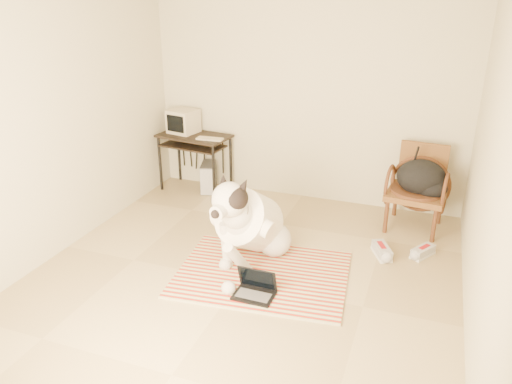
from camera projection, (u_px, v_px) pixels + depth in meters
The scene contains 16 objects.
floor at pixel (239, 282), 4.76m from camera, with size 4.50×4.50×0.00m, color tan.
wall_back at pixel (306, 96), 6.19m from camera, with size 4.50×4.50×0.00m, color beige.
wall_front at pixel (53, 283), 2.29m from camera, with size 4.50×4.50×0.00m, color beige.
wall_left at pixel (48, 125), 4.88m from camera, with size 4.50×4.50×0.00m, color beige.
wall_right at pixel (494, 175), 3.60m from camera, with size 4.50×4.50×0.00m, color beige.
rug at pixel (262, 274), 4.87m from camera, with size 1.75×1.41×0.02m.
dog at pixel (249, 223), 4.98m from camera, with size 0.70×1.48×1.06m.
laptop at pixel (255, 289), 4.50m from camera, with size 0.36×0.27×0.25m.
computer_desk at pixel (194, 143), 6.64m from camera, with size 1.00×0.64×0.78m.
crt_monitor at pixel (183, 121), 6.67m from camera, with size 0.41×0.39×0.31m.
desk_keyboard at pixel (210, 139), 6.41m from camera, with size 0.34×0.13×0.02m, color #B9AB91.
pc_tower at pixel (208, 177), 6.82m from camera, with size 0.29×0.44×0.38m.
rattan_chair at pixel (418, 188), 5.68m from camera, with size 0.68×0.67×0.95m.
backpack at pixel (423, 179), 5.54m from camera, with size 0.56×0.45×0.40m.
sneaker_left at pixel (382, 251), 5.20m from camera, with size 0.26×0.35×0.11m.
sneaker_right at pixel (423, 252), 5.19m from camera, with size 0.26×0.32×0.10m.
Camera 1 is at (1.55, -3.76, 2.61)m, focal length 35.00 mm.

